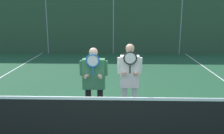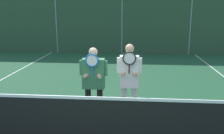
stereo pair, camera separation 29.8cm
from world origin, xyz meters
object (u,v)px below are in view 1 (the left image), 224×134
car_far_left (7,32)px  car_left_of_center (72,33)px  car_center (135,33)px  player_center_left (130,79)px  player_leftmost (94,80)px

car_far_left → car_left_of_center: car_far_left is taller
car_left_of_center → car_center: car_left_of_center is taller
car_left_of_center → player_center_left: bearing=-73.8°
player_leftmost → car_center: 12.80m
car_center → car_left_of_center: bearing=179.4°
car_center → player_leftmost: bearing=-97.3°
car_left_of_center → car_center: (4.54, -0.05, -0.02)m
player_center_left → car_center: 12.71m
car_far_left → car_left_of_center: (4.71, 0.14, -0.06)m
car_left_of_center → car_far_left: bearing=-178.2°
player_center_left → car_far_left: size_ratio=0.42×
car_left_of_center → player_leftmost: bearing=-77.2°
player_leftmost → car_center: size_ratio=0.43×
player_leftmost → player_center_left: (0.79, 0.01, 0.03)m
player_leftmost → car_center: player_leftmost is taller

